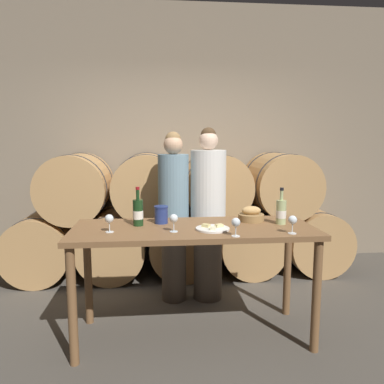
{
  "coord_description": "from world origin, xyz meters",
  "views": [
    {
      "loc": [
        -0.28,
        -2.78,
        1.55
      ],
      "look_at": [
        0.0,
        0.14,
        1.14
      ],
      "focal_mm": 35.0,
      "sensor_mm": 36.0,
      "label": 1
    }
  ],
  "objects_px": {
    "bread_basket": "(251,215)",
    "wine_glass_right": "(293,221)",
    "cheese_plate": "(213,228)",
    "wine_glass_left": "(174,219)",
    "person_left": "(174,215)",
    "wine_glass_center": "(236,223)",
    "person_right": "(208,214)",
    "wine_glass_far_left": "(109,219)",
    "wine_bottle_white": "(281,212)",
    "blue_crock": "(161,214)",
    "tasting_table": "(194,241)",
    "wine_bottle_red": "(138,212)"
  },
  "relations": [
    {
      "from": "bread_basket",
      "to": "wine_glass_right",
      "type": "relative_size",
      "value": 1.61
    },
    {
      "from": "cheese_plate",
      "to": "wine_glass_left",
      "type": "xyz_separation_m",
      "value": [
        -0.29,
        -0.04,
        0.08
      ]
    },
    {
      "from": "person_left",
      "to": "wine_glass_center",
      "type": "bearing_deg",
      "value": -69.46
    },
    {
      "from": "person_right",
      "to": "wine_glass_right",
      "type": "height_order",
      "value": "person_right"
    },
    {
      "from": "wine_glass_far_left",
      "to": "wine_glass_left",
      "type": "height_order",
      "value": "same"
    },
    {
      "from": "cheese_plate",
      "to": "wine_bottle_white",
      "type": "bearing_deg",
      "value": 13.5
    },
    {
      "from": "wine_glass_far_left",
      "to": "wine_glass_left",
      "type": "relative_size",
      "value": 1.0
    },
    {
      "from": "wine_glass_center",
      "to": "wine_glass_right",
      "type": "distance_m",
      "value": 0.42
    },
    {
      "from": "cheese_plate",
      "to": "person_left",
      "type": "bearing_deg",
      "value": 107.25
    },
    {
      "from": "person_right",
      "to": "wine_bottle_white",
      "type": "distance_m",
      "value": 0.84
    },
    {
      "from": "blue_crock",
      "to": "bread_basket",
      "type": "relative_size",
      "value": 0.66
    },
    {
      "from": "wine_bottle_white",
      "to": "cheese_plate",
      "type": "distance_m",
      "value": 0.59
    },
    {
      "from": "wine_glass_right",
      "to": "cheese_plate",
      "type": "bearing_deg",
      "value": 162.73
    },
    {
      "from": "bread_basket",
      "to": "wine_glass_center",
      "type": "bearing_deg",
      "value": -115.88
    },
    {
      "from": "tasting_table",
      "to": "person_right",
      "type": "relative_size",
      "value": 1.11
    },
    {
      "from": "person_left",
      "to": "blue_crock",
      "type": "relative_size",
      "value": 11.62
    },
    {
      "from": "wine_bottle_red",
      "to": "person_left",
      "type": "bearing_deg",
      "value": 63.96
    },
    {
      "from": "wine_bottle_white",
      "to": "wine_glass_right",
      "type": "xyz_separation_m",
      "value": [
        -0.02,
        -0.31,
        -0.0
      ]
    },
    {
      "from": "person_right",
      "to": "wine_bottle_red",
      "type": "relative_size",
      "value": 5.49
    },
    {
      "from": "wine_glass_left",
      "to": "bread_basket",
      "type": "bearing_deg",
      "value": 25.15
    },
    {
      "from": "wine_glass_center",
      "to": "wine_glass_right",
      "type": "bearing_deg",
      "value": 5.06
    },
    {
      "from": "wine_bottle_red",
      "to": "wine_glass_far_left",
      "type": "height_order",
      "value": "wine_bottle_red"
    },
    {
      "from": "blue_crock",
      "to": "wine_bottle_white",
      "type": "bearing_deg",
      "value": -7.06
    },
    {
      "from": "person_right",
      "to": "wine_bottle_red",
      "type": "xyz_separation_m",
      "value": [
        -0.63,
        -0.62,
        0.15
      ]
    },
    {
      "from": "bread_basket",
      "to": "tasting_table",
      "type": "bearing_deg",
      "value": -161.09
    },
    {
      "from": "person_left",
      "to": "cheese_plate",
      "type": "height_order",
      "value": "person_left"
    },
    {
      "from": "wine_glass_left",
      "to": "blue_crock",
      "type": "bearing_deg",
      "value": 106.57
    },
    {
      "from": "person_right",
      "to": "wine_glass_center",
      "type": "relative_size",
      "value": 12.69
    },
    {
      "from": "tasting_table",
      "to": "wine_glass_center",
      "type": "height_order",
      "value": "wine_glass_center"
    },
    {
      "from": "wine_glass_right",
      "to": "wine_glass_center",
      "type": "bearing_deg",
      "value": -174.94
    },
    {
      "from": "wine_glass_left",
      "to": "person_left",
      "type": "bearing_deg",
      "value": 87.43
    },
    {
      "from": "blue_crock",
      "to": "wine_glass_right",
      "type": "relative_size",
      "value": 1.07
    },
    {
      "from": "tasting_table",
      "to": "bread_basket",
      "type": "bearing_deg",
      "value": 18.91
    },
    {
      "from": "tasting_table",
      "to": "wine_glass_center",
      "type": "xyz_separation_m",
      "value": [
        0.26,
        -0.31,
        0.21
      ]
    },
    {
      "from": "tasting_table",
      "to": "bread_basket",
      "type": "distance_m",
      "value": 0.54
    },
    {
      "from": "person_right",
      "to": "wine_glass_far_left",
      "type": "distance_m",
      "value": 1.17
    },
    {
      "from": "blue_crock",
      "to": "wine_glass_right",
      "type": "xyz_separation_m",
      "value": [
        0.92,
        -0.42,
        0.02
      ]
    },
    {
      "from": "tasting_table",
      "to": "wine_glass_left",
      "type": "xyz_separation_m",
      "value": [
        -0.16,
        -0.14,
        0.21
      ]
    },
    {
      "from": "blue_crock",
      "to": "wine_glass_left",
      "type": "xyz_separation_m",
      "value": [
        0.09,
        -0.29,
        0.02
      ]
    },
    {
      "from": "tasting_table",
      "to": "cheese_plate",
      "type": "relative_size",
      "value": 7.34
    },
    {
      "from": "person_right",
      "to": "wine_glass_left",
      "type": "bearing_deg",
      "value": -113.48
    },
    {
      "from": "wine_bottle_red",
      "to": "person_right",
      "type": "bearing_deg",
      "value": 44.4
    },
    {
      "from": "person_left",
      "to": "wine_glass_left",
      "type": "xyz_separation_m",
      "value": [
        -0.04,
        -0.85,
        0.14
      ]
    },
    {
      "from": "bread_basket",
      "to": "wine_glass_far_left",
      "type": "relative_size",
      "value": 1.61
    },
    {
      "from": "tasting_table",
      "to": "wine_glass_right",
      "type": "xyz_separation_m",
      "value": [
        0.68,
        -0.27,
        0.21
      ]
    },
    {
      "from": "wine_glass_right",
      "to": "wine_bottle_white",
      "type": "bearing_deg",
      "value": 86.35
    },
    {
      "from": "tasting_table",
      "to": "wine_bottle_red",
      "type": "relative_size",
      "value": 6.09
    },
    {
      "from": "cheese_plate",
      "to": "wine_glass_far_left",
      "type": "height_order",
      "value": "wine_glass_far_left"
    },
    {
      "from": "person_left",
      "to": "wine_bottle_white",
      "type": "xyz_separation_m",
      "value": [
        0.82,
        -0.68,
        0.15
      ]
    },
    {
      "from": "person_right",
      "to": "cheese_plate",
      "type": "distance_m",
      "value": 0.82
    }
  ]
}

